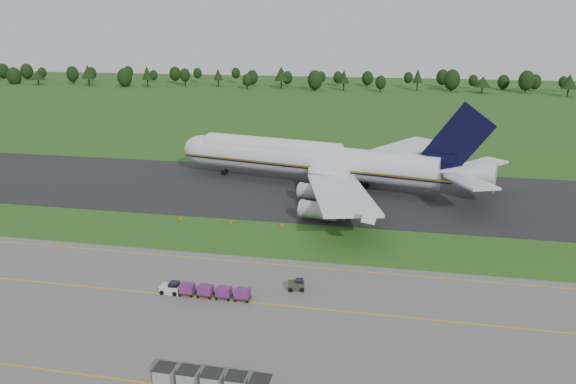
% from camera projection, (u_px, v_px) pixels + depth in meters
% --- Properties ---
extents(ground, '(600.00, 600.00, 0.00)m').
position_uv_depth(ground, '(263.00, 238.00, 91.96)').
color(ground, '#255319').
rests_on(ground, ground).
extents(apron, '(300.00, 52.00, 0.06)m').
position_uv_depth(apron, '(187.00, 351.00, 60.01)').
color(apron, '#61615C').
rests_on(apron, ground).
extents(taxiway, '(300.00, 40.00, 0.08)m').
position_uv_depth(taxiway, '(295.00, 191.00, 118.25)').
color(taxiway, black).
rests_on(taxiway, ground).
extents(apron_markings, '(300.00, 30.20, 0.01)m').
position_uv_depth(apron_markings, '(208.00, 319.00, 66.59)').
color(apron_markings, '#E2A10D').
rests_on(apron_markings, apron).
extents(tree_line, '(527.03, 23.04, 11.96)m').
position_uv_depth(tree_line, '(315.00, 78.00, 300.23)').
color(tree_line, black).
rests_on(tree_line, ground).
extents(aircraft, '(70.88, 67.24, 19.82)m').
position_uv_depth(aircraft, '(317.00, 160.00, 120.58)').
color(aircraft, silver).
rests_on(aircraft, ground).
extents(baggage_train, '(12.04, 1.54, 1.48)m').
position_uv_depth(baggage_train, '(203.00, 291.00, 71.96)').
color(baggage_train, silver).
rests_on(baggage_train, apron).
extents(utility_cart, '(2.32, 1.65, 1.17)m').
position_uv_depth(utility_cart, '(296.00, 286.00, 73.77)').
color(utility_cart, '#2D3122').
rests_on(utility_cart, apron).
extents(uld_row, '(11.48, 1.88, 1.86)m').
position_uv_depth(uld_row, '(212.00, 381.00, 53.46)').
color(uld_row, gray).
rests_on(uld_row, apron).
extents(edge_markers, '(19.04, 0.30, 0.60)m').
position_uv_depth(edge_markers, '(230.00, 223.00, 98.42)').
color(edge_markers, '#EE6307').
rests_on(edge_markers, ground).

